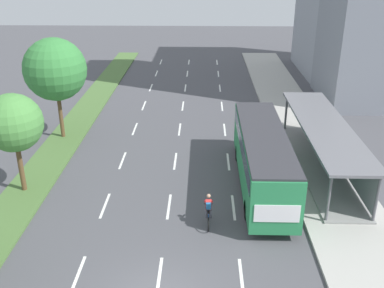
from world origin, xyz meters
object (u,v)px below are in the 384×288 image
at_px(cyclist, 208,211).
at_px(median_tree_third, 55,70).
at_px(median_tree_second, 13,123).
at_px(bus_shelter, 327,142).
at_px(bus, 263,154).

xyz_separation_m(cyclist, median_tree_third, (-10.66, 11.11, 4.36)).
bearing_deg(median_tree_second, bus_shelter, 10.49).
bearing_deg(bus_shelter, median_tree_third, 165.60).
bearing_deg(bus_shelter, cyclist, -138.88).
distance_m(cyclist, median_tree_third, 16.00).
height_order(median_tree_second, median_tree_third, median_tree_third).
distance_m(bus, median_tree_third, 15.76).
height_order(cyclist, median_tree_second, median_tree_second).
bearing_deg(median_tree_second, median_tree_third, 90.62).
distance_m(bus_shelter, cyclist, 9.90).
bearing_deg(median_tree_third, median_tree_second, -89.38).
relative_size(bus, median_tree_third, 1.56).
relative_size(bus_shelter, bus, 1.19).
bearing_deg(cyclist, bus, 52.79).
distance_m(bus_shelter, median_tree_second, 18.44).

